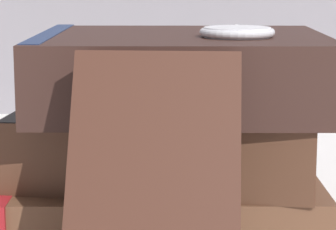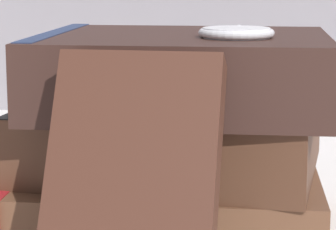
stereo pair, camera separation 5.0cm
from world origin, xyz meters
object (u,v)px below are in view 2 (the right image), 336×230
(book_flat_top, at_px, (177,71))
(pocket_watch, at_px, (236,33))
(reading_glasses, at_px, (168,164))
(book_leaning_front, at_px, (131,197))
(book_flat_middle, at_px, (166,136))
(book_flat_bottom, at_px, (159,198))

(book_flat_top, bearing_deg, pocket_watch, -30.56)
(book_flat_top, distance_m, reading_glasses, 0.21)
(book_leaning_front, distance_m, reading_glasses, 0.31)
(book_flat_middle, xyz_separation_m, book_leaning_front, (0.01, -0.14, -0.00))
(book_flat_middle, bearing_deg, book_leaning_front, -83.63)
(book_flat_middle, relative_size, book_leaning_front, 1.47)
(book_leaning_front, bearing_deg, reading_glasses, 96.46)
(book_flat_bottom, xyz_separation_m, book_leaning_front, (0.01, -0.13, 0.04))
(pocket_watch, xyz_separation_m, reading_glasses, (-0.08, 0.20, -0.13))
(book_flat_middle, relative_size, pocket_watch, 3.97)
(book_flat_top, bearing_deg, reading_glasses, 98.13)
(book_leaning_front, relative_size, pocket_watch, 2.70)
(pocket_watch, distance_m, reading_glasses, 0.25)
(book_leaning_front, distance_m, pocket_watch, 0.14)
(book_flat_top, relative_size, pocket_watch, 3.91)
(reading_glasses, bearing_deg, book_leaning_front, -76.58)
(book_flat_bottom, distance_m, reading_glasses, 0.17)
(book_flat_bottom, xyz_separation_m, book_flat_middle, (0.00, 0.00, 0.04))
(pocket_watch, bearing_deg, reading_glasses, 111.08)
(book_flat_top, distance_m, pocket_watch, 0.05)
(book_flat_bottom, relative_size, book_leaning_front, 1.60)
(pocket_watch, bearing_deg, book_leaning_front, -111.21)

